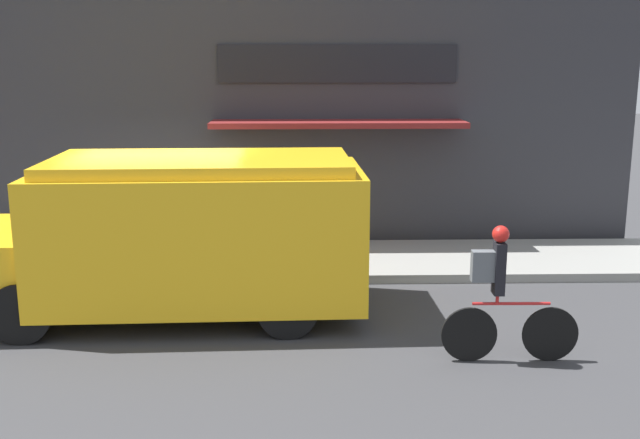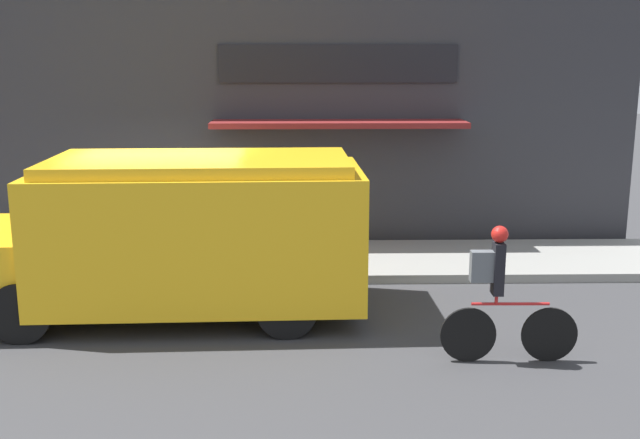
# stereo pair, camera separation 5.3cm
# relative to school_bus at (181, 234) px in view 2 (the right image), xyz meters

# --- Properties ---
(ground_plane) EXTENTS (70.00, 70.00, 0.00)m
(ground_plane) POSITION_rel_school_bus_xyz_m (-0.51, 1.31, -1.16)
(ground_plane) COLOR #38383A
(sidewalk) EXTENTS (28.00, 2.31, 0.14)m
(sidewalk) POSITION_rel_school_bus_xyz_m (-0.51, 2.46, -1.08)
(sidewalk) COLOR gray
(sidewalk) RESTS_ON ground_plane
(storefront) EXTENTS (16.77, 1.06, 5.94)m
(storefront) POSITION_rel_school_bus_xyz_m (-0.42, 3.89, 1.80)
(storefront) COLOR #2D2D33
(storefront) RESTS_ON ground_plane
(school_bus) EXTENTS (5.47, 2.74, 2.21)m
(school_bus) POSITION_rel_school_bus_xyz_m (0.00, 0.00, 0.00)
(school_bus) COLOR yellow
(school_bus) RESTS_ON ground_plane
(cyclist) EXTENTS (1.62, 0.20, 1.65)m
(cyclist) POSITION_rel_school_bus_xyz_m (3.98, -1.76, -0.37)
(cyclist) COLOR black
(cyclist) RESTS_ON ground_plane
(trash_bin) EXTENTS (0.47, 0.47, 0.78)m
(trash_bin) POSITION_rel_school_bus_xyz_m (0.75, 3.26, -0.62)
(trash_bin) COLOR #38383D
(trash_bin) RESTS_ON sidewalk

